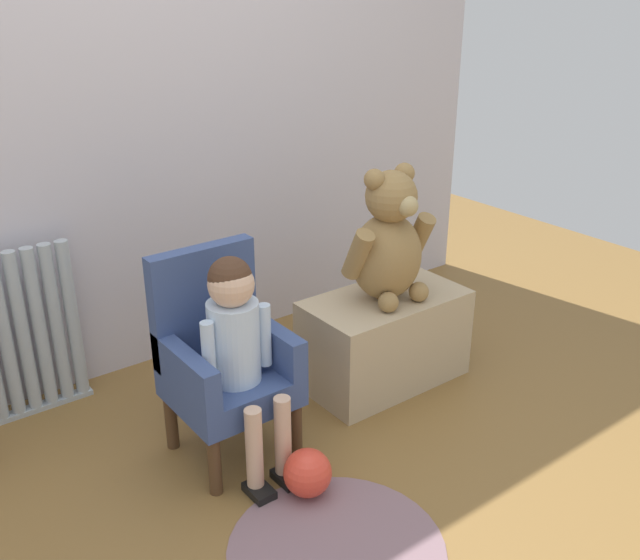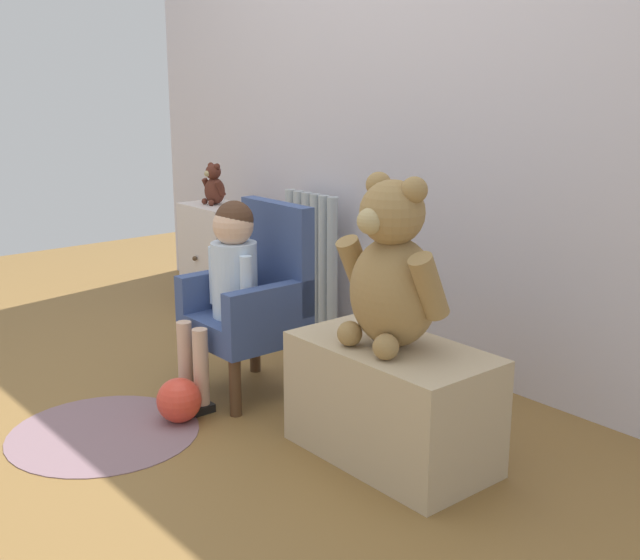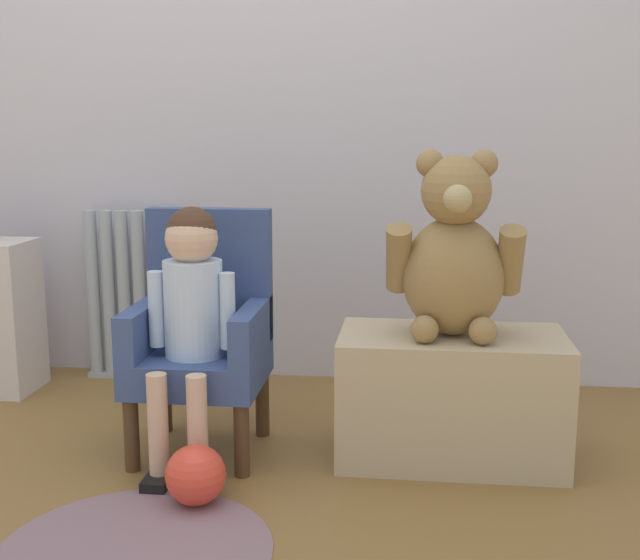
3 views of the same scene
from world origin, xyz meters
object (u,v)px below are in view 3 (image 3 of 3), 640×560
object	(u,v)px
radiator	(132,296)
large_teddy_bear	(454,255)
floor_rug	(134,550)
toy_ball	(196,475)
child_figure	(191,298)
low_bench	(451,396)
child_armchair	(202,334)

from	to	relation	value
radiator	large_teddy_bear	bearing A→B (deg)	-28.37
radiator	floor_rug	bearing A→B (deg)	-70.68
large_teddy_bear	toy_ball	size ratio (longest dim) A/B	3.34
child_figure	low_bench	distance (m)	0.81
radiator	child_armchair	distance (m)	0.78
large_teddy_bear	low_bench	bearing A→B (deg)	56.53
child_figure	floor_rug	bearing A→B (deg)	-90.28
low_bench	child_figure	bearing A→B (deg)	-171.40
toy_ball	large_teddy_bear	bearing A→B (deg)	29.64
child_figure	toy_ball	size ratio (longest dim) A/B	4.71
child_armchair	floor_rug	bearing A→B (deg)	-90.23
radiator	floor_rug	distance (m)	1.39
radiator	floor_rug	size ratio (longest dim) A/B	1.02
child_figure	floor_rug	size ratio (longest dim) A/B	1.16
large_teddy_bear	floor_rug	bearing A→B (deg)	-139.74
radiator	large_teddy_bear	world-z (taller)	large_teddy_bear
child_armchair	floor_rug	size ratio (longest dim) A/B	1.12
floor_rug	large_teddy_bear	bearing A→B (deg)	40.26
child_figure	floor_rug	xyz separation A→B (m)	(-0.00, -0.52, -0.49)
radiator	low_bench	size ratio (longest dim) A/B	1.00
radiator	large_teddy_bear	xyz separation A→B (m)	(1.19, -0.64, 0.28)
floor_rug	toy_ball	xyz separation A→B (m)	(0.08, 0.25, 0.08)
floor_rug	child_armchair	bearing A→B (deg)	89.77
child_armchair	low_bench	bearing A→B (deg)	0.07
radiator	toy_ball	distance (m)	1.17
child_armchair	large_teddy_bear	distance (m)	0.78
low_bench	large_teddy_bear	bearing A→B (deg)	-123.47
radiator	child_armchair	xyz separation A→B (m)	(0.45, -0.64, 0.03)
child_armchair	child_figure	xyz separation A→B (m)	(0.00, -0.11, 0.13)
child_armchair	low_bench	world-z (taller)	child_armchair
child_armchair	child_figure	bearing A→B (deg)	-90.00
low_bench	large_teddy_bear	size ratio (longest dim) A/B	1.23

